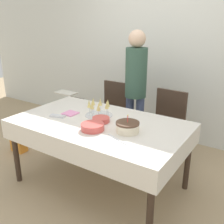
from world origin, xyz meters
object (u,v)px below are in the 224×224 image
object	(u,v)px
gift_bag	(19,143)
person_standing	(136,82)
plate_stack_main	(93,127)
high_chair	(70,105)
plate_stack_dessert	(101,120)
champagne_tray	(98,108)
dining_chair_far_right	(166,125)
dining_chair_far_left	(112,113)
birthday_cake	(128,127)

from	to	relation	value
gift_bag	person_standing	bearing A→B (deg)	33.95
plate_stack_main	gift_bag	world-z (taller)	plate_stack_main
high_chair	plate_stack_dessert	bearing A→B (deg)	-35.53
person_standing	high_chair	size ratio (longest dim) A/B	2.33
person_standing	gift_bag	bearing A→B (deg)	-146.05
champagne_tray	plate_stack_main	xyz separation A→B (m)	(0.19, -0.35, -0.06)
dining_chair_far_right	plate_stack_main	size ratio (longest dim) A/B	4.21
champagne_tray	plate_stack_dessert	xyz separation A→B (m)	(0.13, -0.14, -0.07)
plate_stack_main	gift_bag	bearing A→B (deg)	171.68
dining_chair_far_right	plate_stack_dessert	size ratio (longest dim) A/B	5.22
dining_chair_far_left	dining_chair_far_right	world-z (taller)	same
dining_chair_far_left	gift_bag	world-z (taller)	dining_chair_far_left
birthday_cake	gift_bag	bearing A→B (deg)	177.56
person_standing	dining_chair_far_left	bearing A→B (deg)	-168.06
plate_stack_dessert	birthday_cake	bearing A→B (deg)	-11.19
dining_chair_far_left	person_standing	world-z (taller)	person_standing
champagne_tray	plate_stack_dessert	world-z (taller)	champagne_tray
dining_chair_far_left	birthday_cake	world-z (taller)	dining_chair_far_left
dining_chair_far_left	plate_stack_main	distance (m)	1.20
person_standing	gift_bag	xyz separation A→B (m)	(-1.35, -0.91, -0.88)
dining_chair_far_left	gift_bag	xyz separation A→B (m)	(-1.03, -0.84, -0.40)
dining_chair_far_right	birthday_cake	bearing A→B (deg)	-91.58
high_chair	birthday_cake	bearing A→B (deg)	-30.90
dining_chair_far_right	champagne_tray	xyz separation A→B (m)	(-0.52, -0.71, 0.34)
dining_chair_far_right	birthday_cake	distance (m)	0.97
plate_stack_dessert	person_standing	bearing A→B (deg)	95.95
person_standing	high_chair	world-z (taller)	person_standing
dining_chair_far_left	plate_stack_dessert	world-z (taller)	dining_chair_far_left
high_chair	dining_chair_far_right	bearing A→B (deg)	-1.54
dining_chair_far_left	person_standing	bearing A→B (deg)	11.94
birthday_cake	plate_stack_dessert	bearing A→B (deg)	168.81
plate_stack_main	dining_chair_far_right	bearing A→B (deg)	72.75
birthday_cake	champagne_tray	xyz separation A→B (m)	(-0.49, 0.21, 0.04)
plate_stack_main	plate_stack_dessert	xyz separation A→B (m)	(-0.06, 0.21, -0.01)
plate_stack_dessert	gift_bag	world-z (taller)	plate_stack_dessert
high_chair	person_standing	bearing A→B (deg)	1.23
dining_chair_far_right	birthday_cake	xyz separation A→B (m)	(-0.03, -0.92, 0.30)
champagne_tray	high_chair	distance (m)	1.40
plate_stack_main	high_chair	world-z (taller)	plate_stack_main
high_chair	gift_bag	distance (m)	0.98
dining_chair_far_right	gift_bag	world-z (taller)	dining_chair_far_right
birthday_cake	person_standing	distance (m)	1.10
plate_stack_main	gift_bag	distance (m)	1.66
high_chair	plate_stack_main	bearing A→B (deg)	-40.29
dining_chair_far_left	plate_stack_dessert	distance (m)	0.99
birthday_cake	person_standing	bearing A→B (deg)	114.76
birthday_cake	plate_stack_dessert	size ratio (longest dim) A/B	1.23
plate_stack_dessert	dining_chair_far_right	bearing A→B (deg)	65.56
dining_chair_far_left	plate_stack_main	world-z (taller)	dining_chair_far_left
champagne_tray	person_standing	world-z (taller)	person_standing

